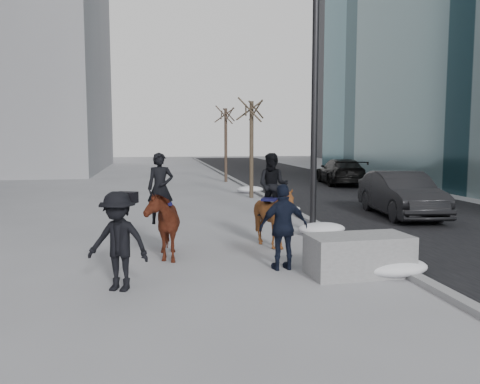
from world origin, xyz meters
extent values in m
plane|color=gray|center=(0.00, 0.00, 0.00)|extent=(120.00, 120.00, 0.00)
cube|color=black|center=(7.00, 10.00, 0.01)|extent=(8.00, 90.00, 0.01)
cube|color=gray|center=(3.00, 10.00, 0.06)|extent=(0.25, 90.00, 0.12)
cube|color=gray|center=(2.09, -0.44, 0.40)|extent=(2.03, 1.10, 0.79)
imported|color=black|center=(6.41, 6.28, 0.76)|extent=(2.06, 4.77, 1.53)
imported|color=black|center=(8.59, 17.77, 0.74)|extent=(2.70, 5.29, 1.47)
imported|color=#4D1A0F|center=(-1.71, 1.71, 0.77)|extent=(0.92, 1.85, 1.53)
imported|color=black|center=(-1.71, 1.86, 1.54)|extent=(0.60, 0.41, 1.60)
cube|color=#0F0F38|center=(-1.71, 1.86, 1.21)|extent=(0.51, 0.58, 0.06)
imported|color=#45260D|center=(1.01, 2.20, 0.76)|extent=(1.67, 1.75, 1.51)
imported|color=black|center=(1.01, 2.35, 1.52)|extent=(0.94, 0.86, 1.58)
cube|color=#0F0E35|center=(1.01, 2.35, 1.19)|extent=(0.67, 0.71, 0.06)
imported|color=black|center=(0.73, 0.21, 0.88)|extent=(1.07, 0.53, 1.75)
cylinder|color=red|center=(0.68, 0.76, 1.15)|extent=(0.04, 0.18, 0.07)
imported|color=black|center=(-2.48, -0.69, 0.88)|extent=(1.30, 1.05, 1.75)
cube|color=black|center=(-2.33, -0.44, 1.62)|extent=(0.42, 0.35, 0.20)
cylinder|color=black|center=(2.60, 4.12, 4.50)|extent=(0.18, 0.18, 9.00)
ellipsoid|color=silver|center=(2.70, 7.67, 0.14)|extent=(1.13, 0.72, 0.29)
ellipsoid|color=silver|center=(2.70, 14.29, 0.17)|extent=(1.30, 0.83, 0.33)
ellipsoid|color=silver|center=(2.70, -0.63, 0.18)|extent=(1.41, 0.90, 0.36)
ellipsoid|color=silver|center=(2.70, 3.62, 0.17)|extent=(1.33, 0.84, 0.34)
camera|label=1|loc=(-1.83, -9.65, 2.70)|focal=38.00mm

